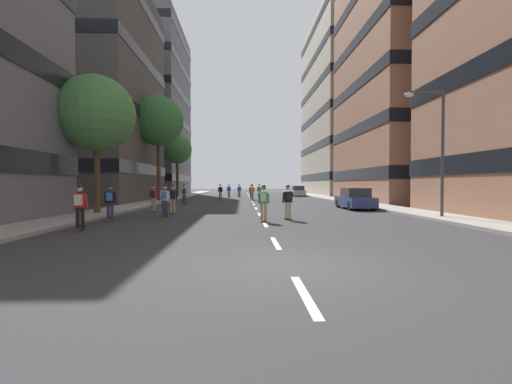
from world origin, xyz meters
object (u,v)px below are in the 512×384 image
Objects in this scene: skater_5 at (184,193)px; skater_13 at (153,197)px; skater_9 at (251,191)px; streetlamp_right at (436,139)px; skater_7 at (239,190)px; skater_1 at (110,200)px; skater_8 at (80,205)px; street_tree_mid at (158,121)px; skater_6 at (264,201)px; skater_12 at (173,198)px; street_tree_near at (177,150)px; skater_11 at (229,190)px; skater_4 at (259,190)px; parked_car_near at (355,199)px; street_tree_far at (96,114)px; skater_2 at (288,200)px; skater_10 at (252,191)px; parked_car_mid at (298,191)px; skater_0 at (165,198)px; skater_3 at (220,191)px.

skater_13 is (-0.57, -8.29, 0.00)m from skater_5.
streetlamp_right is at bearing -68.05° from skater_9.
streetlamp_right reaches higher than skater_7.
skater_1 and skater_8 have the same top height.
street_tree_mid reaches higher than skater_1.
skater_6 and skater_12 have the same top height.
street_tree_near is 8.68m from skater_11.
skater_4 is 1.00× the size of skater_9.
skater_7 is (-1.42, 30.50, -0.03)m from skater_6.
skater_6 and skater_11 have the same top height.
street_tree_far is (-16.69, -3.94, 5.22)m from parked_car_near.
skater_2 is at bearing -60.51° from skater_5.
skater_5 and skater_10 have the same top height.
skater_7 reaches higher than parked_car_mid.
street_tree_near reaches higher than skater_11.
skater_0 is 19.42m from skater_10.
skater_0 is at bearing 172.87° from streetlamp_right.
street_tree_near is 1.25× the size of streetlamp_right.
street_tree_near reaches higher than skater_4.
skater_0 and skater_9 have the same top height.
skater_7 is (-10.38, 29.50, -3.15)m from streetlamp_right.
street_tree_far is at bearing -114.60° from skater_4.
streetlamp_right is 16.55m from skater_13.
skater_5 is (-15.02, 12.86, -3.12)m from streetlamp_right.
skater_8 is (-2.01, -5.67, 0.00)m from skater_0.
skater_4 is at bearing 74.69° from skater_12.
parked_car_near is 13.55m from skater_0.
streetlamp_right reaches higher than skater_2.
skater_9 and skater_13 have the same top height.
skater_13 is (2.94, 1.34, -4.91)m from street_tree_far.
skater_6 is (6.06, -13.87, 0.00)m from skater_5.
skater_3 is at bearing 85.31° from skater_12.
skater_3 reaches higher than parked_car_mid.
street_tree_mid is at bearing -125.23° from skater_11.
skater_5 is (-13.18, 5.68, 0.32)m from parked_car_near.
skater_3 is 1.00× the size of skater_4.
skater_2 and skater_9 have the same top height.
skater_1 is 1.00× the size of skater_11.
skater_1 is 1.00× the size of skater_4.
skater_5 is (-0.75, 11.08, 0.00)m from skater_0.
skater_13 is (-6.64, 5.58, 0.00)m from skater_6.
parked_car_near is at bearing -62.01° from skater_10.
street_tree_far reaches higher than skater_0.
street_tree_near reaches higher than skater_0.
skater_9 is at bearing -17.26° from skater_3.
parked_car_near is 2.47× the size of skater_2.
skater_6 is at bearing -130.98° from parked_car_near.
skater_6 is at bearing -90.18° from skater_10.
skater_3 is at bearing -137.33° from parked_car_mid.
street_tree_near is at bearing 102.50° from skater_5.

